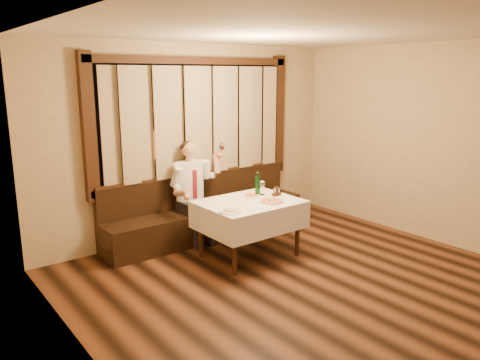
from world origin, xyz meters
TOP-DOWN VIEW (x-y plane):
  - room at (-0.00, 0.97)m, footprint 5.01×6.01m
  - banquette at (0.00, 2.72)m, footprint 3.20×0.61m
  - dining_table at (0.00, 1.70)m, footprint 1.27×0.97m
  - pizza at (0.19, 1.47)m, footprint 0.31×0.31m
  - pasta_red at (0.16, 1.86)m, footprint 0.25×0.25m
  - pasta_cream at (-0.49, 1.46)m, footprint 0.27×0.27m
  - green_bottle at (0.28, 1.87)m, footprint 0.07×0.07m
  - table_wine_glass at (0.33, 1.83)m, footprint 0.08×0.08m
  - cruet_caddy at (0.46, 1.69)m, footprint 0.12×0.07m
  - seated_man at (-0.27, 2.63)m, footprint 0.80×0.60m

SIDE VIEW (x-z plane):
  - banquette at x=0.00m, z-range -0.16..0.78m
  - dining_table at x=0.00m, z-range 0.27..1.03m
  - pizza at x=0.19m, z-range 0.75..0.79m
  - pasta_red at x=0.16m, z-range 0.75..0.83m
  - pasta_cream at x=-0.49m, z-range 0.75..0.84m
  - cruet_caddy at x=0.46m, z-range 0.74..0.87m
  - seated_man at x=-0.27m, z-range 0.11..1.56m
  - green_bottle at x=0.28m, z-range 0.73..1.05m
  - table_wine_glass at x=0.33m, z-range 0.80..1.01m
  - room at x=0.00m, z-range 0.09..2.91m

